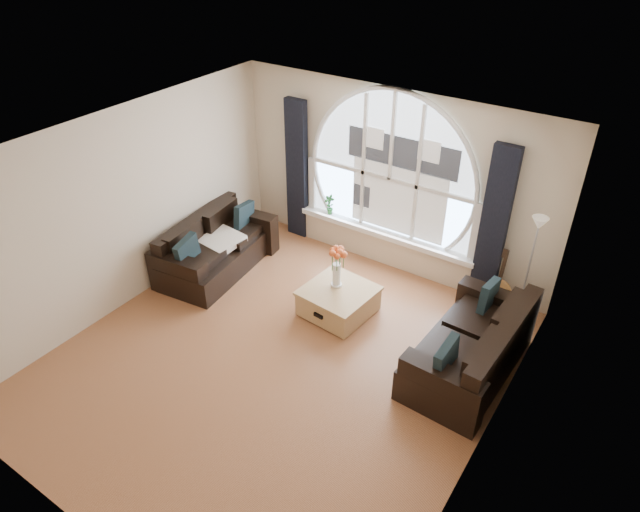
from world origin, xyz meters
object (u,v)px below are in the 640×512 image
(coffee_chest, at_px, (338,300))
(floor_lamp, at_px, (528,273))
(vase_flowers, at_px, (337,261))
(potted_plant, at_px, (330,205))
(sofa_left, at_px, (216,246))
(sofa_right, at_px, (469,344))
(guitar, at_px, (501,279))

(coffee_chest, height_order, floor_lamp, floor_lamp)
(vase_flowers, distance_m, potted_plant, 1.72)
(sofa_left, relative_size, floor_lamp, 1.14)
(floor_lamp, bearing_deg, coffee_chest, -150.66)
(sofa_right, bearing_deg, floor_lamp, 82.33)
(coffee_chest, xyz_separation_m, vase_flowers, (-0.08, 0.06, 0.56))
(coffee_chest, height_order, guitar, guitar)
(sofa_left, bearing_deg, sofa_right, -6.12)
(sofa_right, distance_m, floor_lamp, 1.33)
(floor_lamp, bearing_deg, potted_plant, 175.00)
(floor_lamp, relative_size, potted_plant, 4.96)
(sofa_right, relative_size, guitar, 1.79)
(sofa_right, distance_m, potted_plant, 3.34)
(vase_flowers, relative_size, guitar, 0.66)
(coffee_chest, xyz_separation_m, potted_plant, (-1.10, 1.45, 0.50))
(guitar, distance_m, potted_plant, 2.89)
(sofa_left, bearing_deg, vase_flowers, -1.71)
(potted_plant, bearing_deg, coffee_chest, -52.96)
(guitar, bearing_deg, coffee_chest, -143.98)
(coffee_chest, bearing_deg, sofa_right, 3.17)
(coffee_chest, bearing_deg, potted_plant, 132.28)
(coffee_chest, bearing_deg, sofa_left, -171.59)
(vase_flowers, xyz_separation_m, potted_plant, (-1.02, 1.39, -0.07))
(floor_lamp, xyz_separation_m, potted_plant, (-3.19, 0.28, -0.09))
(vase_flowers, height_order, potted_plant, vase_flowers)
(vase_flowers, bearing_deg, floor_lamp, 27.11)
(potted_plant, bearing_deg, guitar, -4.24)
(sofa_left, height_order, guitar, guitar)
(sofa_right, height_order, vase_flowers, vase_flowers)
(sofa_left, height_order, vase_flowers, vase_flowers)
(sofa_left, distance_m, guitar, 4.11)
(sofa_right, distance_m, vase_flowers, 1.98)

